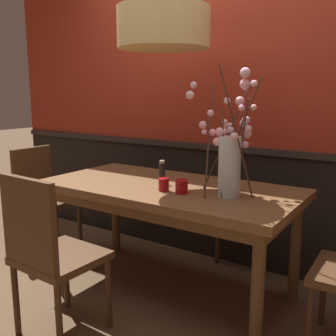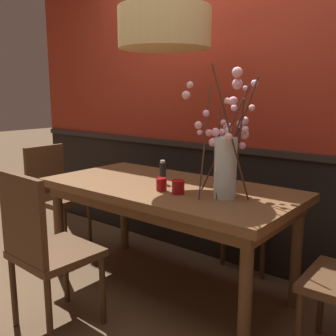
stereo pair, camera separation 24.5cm
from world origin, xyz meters
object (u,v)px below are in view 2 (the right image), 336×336
at_px(chair_near_side_left, 43,245).
at_px(candle_holder_nearer_center, 161,184).
at_px(dining_table, 168,198).
at_px(vase_with_blossoms, 226,157).
at_px(chair_far_side_right, 261,201).
at_px(chair_head_west_end, 54,191).
at_px(pendant_lamp, 165,28).
at_px(candle_holder_nearer_edge, 178,187).
at_px(condiment_bottle, 163,172).

xyz_separation_m(chair_near_side_left, candle_holder_nearer_center, (0.30, 0.68, 0.27)).
xyz_separation_m(dining_table, vase_with_blossoms, (0.46, -0.03, 0.33)).
height_order(dining_table, chair_far_side_right, chair_far_side_right).
xyz_separation_m(chair_head_west_end, chair_far_side_right, (1.59, 0.86, 0.00)).
height_order(chair_far_side_right, pendant_lamp, pendant_lamp).
relative_size(vase_with_blossoms, candle_holder_nearer_edge, 8.79).
distance_m(chair_near_side_left, condiment_bottle, 0.91).
distance_m(dining_table, chair_near_side_left, 0.87).
distance_m(candle_holder_nearer_center, candle_holder_nearer_edge, 0.13).
bearing_deg(chair_far_side_right, candle_holder_nearer_center, -102.56).
height_order(chair_head_west_end, candle_holder_nearer_edge, chair_head_west_end).
xyz_separation_m(chair_head_west_end, pendant_lamp, (1.25, 0.05, 1.27)).
xyz_separation_m(candle_holder_nearer_center, condiment_bottle, (-0.12, 0.16, 0.04)).
xyz_separation_m(chair_head_west_end, condiment_bottle, (1.25, 0.03, 0.33)).
distance_m(dining_table, candle_holder_nearer_center, 0.20).
distance_m(dining_table, pendant_lamp, 1.12).
height_order(dining_table, chair_near_side_left, chair_near_side_left).
distance_m(chair_far_side_right, candle_holder_nearer_center, 1.06).
bearing_deg(vase_with_blossoms, chair_head_west_end, 179.56).
bearing_deg(candle_holder_nearer_center, pendant_lamp, 123.93).
distance_m(vase_with_blossoms, candle_holder_nearer_center, 0.46).
relative_size(candle_holder_nearer_edge, pendant_lamp, 0.07).
bearing_deg(chair_head_west_end, chair_far_side_right, 28.49).
distance_m(vase_with_blossoms, candle_holder_nearer_edge, 0.35).
relative_size(vase_with_blossoms, pendant_lamp, 0.63).
distance_m(candle_holder_nearer_edge, condiment_bottle, 0.30).
height_order(chair_near_side_left, vase_with_blossoms, vase_with_blossoms).
xyz_separation_m(dining_table, condiment_bottle, (-0.06, 0.01, 0.17)).
xyz_separation_m(chair_head_west_end, vase_with_blossoms, (1.77, -0.01, 0.49)).
xyz_separation_m(chair_near_side_left, condiment_bottle, (0.18, 0.84, 0.31)).
bearing_deg(condiment_bottle, candle_holder_nearer_edge, -31.15).
xyz_separation_m(chair_far_side_right, condiment_bottle, (-0.34, -0.84, 0.32)).
xyz_separation_m(dining_table, chair_far_side_right, (0.28, 0.85, -0.16)).
xyz_separation_m(chair_far_side_right, chair_near_side_left, (-0.53, -1.67, 0.01)).
height_order(chair_far_side_right, chair_near_side_left, chair_near_side_left).
bearing_deg(chair_head_west_end, candle_holder_nearer_center, -5.39).
relative_size(chair_near_side_left, condiment_bottle, 5.85).
bearing_deg(candle_holder_nearer_center, condiment_bottle, 127.63).
distance_m(dining_table, candle_holder_nearer_edge, 0.27).
bearing_deg(condiment_bottle, pendant_lamp, 91.95).
height_order(candle_holder_nearer_edge, condiment_bottle, condiment_bottle).
bearing_deg(candle_holder_nearer_edge, dining_table, 144.38).
height_order(vase_with_blossoms, pendant_lamp, pendant_lamp).
distance_m(chair_far_side_right, pendant_lamp, 1.55).
relative_size(candle_holder_nearer_center, condiment_bottle, 0.50).
height_order(chair_head_west_end, pendant_lamp, pendant_lamp).
xyz_separation_m(dining_table, chair_head_west_end, (-1.31, -0.01, -0.16)).
height_order(dining_table, vase_with_blossoms, vase_with_blossoms).
height_order(chair_head_west_end, chair_near_side_left, chair_near_side_left).
bearing_deg(chair_head_west_end, condiment_bottle, 1.23).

